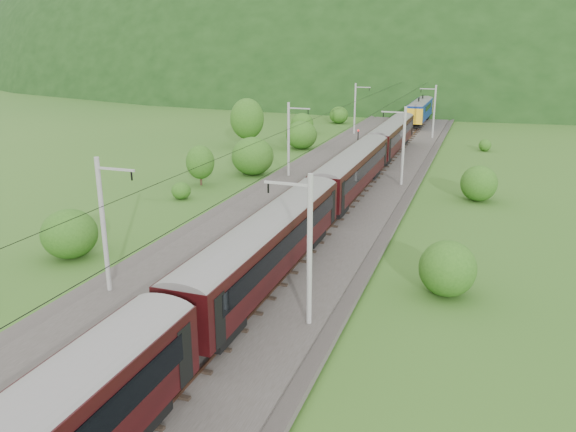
% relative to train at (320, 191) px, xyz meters
% --- Properties ---
extents(ground, '(600.00, 600.00, 0.00)m').
position_rel_train_xyz_m(ground, '(-2.40, -14.93, -3.42)').
color(ground, '#2C571B').
rests_on(ground, ground).
extents(railbed, '(14.00, 220.00, 0.30)m').
position_rel_train_xyz_m(railbed, '(-2.40, -4.93, -3.27)').
color(railbed, '#38332D').
rests_on(railbed, ground).
extents(track_left, '(2.40, 220.00, 0.27)m').
position_rel_train_xyz_m(track_left, '(-4.80, -4.93, -3.05)').
color(track_left, brown).
rests_on(track_left, railbed).
extents(track_right, '(2.40, 220.00, 0.27)m').
position_rel_train_xyz_m(track_right, '(0.00, -4.93, -3.05)').
color(track_right, brown).
rests_on(track_right, railbed).
extents(catenary_left, '(2.54, 192.28, 8.00)m').
position_rel_train_xyz_m(catenary_left, '(-8.52, 17.07, 1.08)').
color(catenary_left, gray).
rests_on(catenary_left, railbed).
extents(catenary_right, '(2.54, 192.28, 8.00)m').
position_rel_train_xyz_m(catenary_right, '(3.72, 17.07, 1.08)').
color(catenary_right, gray).
rests_on(catenary_right, railbed).
extents(overhead_wires, '(4.83, 198.00, 0.03)m').
position_rel_train_xyz_m(overhead_wires, '(-2.40, -4.93, 3.68)').
color(overhead_wires, black).
rests_on(overhead_wires, ground).
extents(mountain_main, '(504.00, 360.00, 244.00)m').
position_rel_train_xyz_m(mountain_main, '(-2.40, 245.07, -3.42)').
color(mountain_main, black).
rests_on(mountain_main, ground).
extents(mountain_ridge, '(336.00, 280.00, 132.00)m').
position_rel_train_xyz_m(mountain_ridge, '(-122.40, 285.07, -3.42)').
color(mountain_ridge, black).
rests_on(mountain_ridge, ground).
extents(train, '(2.88, 138.31, 4.99)m').
position_rel_train_xyz_m(train, '(0.00, 0.00, 0.00)').
color(train, black).
rests_on(train, ground).
extents(hazard_post_near, '(0.15, 0.15, 1.37)m').
position_rel_train_xyz_m(hazard_post_near, '(-2.61, 9.11, -2.44)').
color(hazard_post_near, red).
rests_on(hazard_post_near, railbed).
extents(hazard_post_far, '(0.16, 0.16, 1.53)m').
position_rel_train_xyz_m(hazard_post_far, '(-2.42, 47.31, -2.36)').
color(hazard_post_far, red).
rests_on(hazard_post_far, railbed).
extents(signal, '(0.25, 0.25, 2.29)m').
position_rel_train_xyz_m(signal, '(-5.57, 38.34, -1.78)').
color(signal, black).
rests_on(signal, railbed).
extents(vegetation_left, '(12.58, 146.85, 6.93)m').
position_rel_train_xyz_m(vegetation_left, '(-16.32, 17.18, -0.94)').
color(vegetation_left, '#255115').
rests_on(vegetation_left, ground).
extents(vegetation_right, '(4.57, 99.56, 3.06)m').
position_rel_train_xyz_m(vegetation_right, '(10.94, -12.13, -2.02)').
color(vegetation_right, '#255115').
rests_on(vegetation_right, ground).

